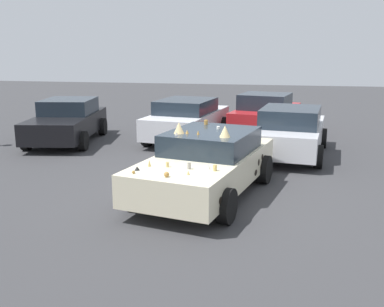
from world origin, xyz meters
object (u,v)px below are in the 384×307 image
Objects in this scene: art_car_decorated at (207,163)px; parked_sedan_row_back_center at (291,131)px; parked_sedan_behind_right at (187,119)px; parked_sedan_near_left at (67,121)px; parked_sedan_row_back_far at (266,114)px.

parked_sedan_row_back_center is at bearing 168.02° from art_car_decorated.
parked_sedan_behind_right is 4.03m from parked_sedan_near_left.
parked_sedan_near_left is 7.34m from parked_sedan_row_back_center.
art_car_decorated reaches higher than parked_sedan_near_left.
parked_sedan_row_back_far is at bearing -45.16° from parked_sedan_behind_right.
parked_sedan_near_left is 1.01× the size of parked_sedan_row_back_far.
parked_sedan_row_back_center is at bearing -106.11° from parked_sedan_behind_right.
art_car_decorated is 4.41m from parked_sedan_row_back_center.
parked_sedan_row_back_center is (-1.53, -3.40, -0.01)m from parked_sedan_behind_right.
art_car_decorated is 7.53m from parked_sedan_row_back_far.
parked_sedan_row_back_far is (2.87, -6.48, 0.02)m from parked_sedan_near_left.
art_car_decorated is at bearing -176.19° from parked_sedan_row_back_far.
art_car_decorated is 5.78m from parked_sedan_behind_right.
art_car_decorated is 1.05× the size of parked_sedan_behind_right.
parked_sedan_near_left is 7.09m from parked_sedan_row_back_far.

